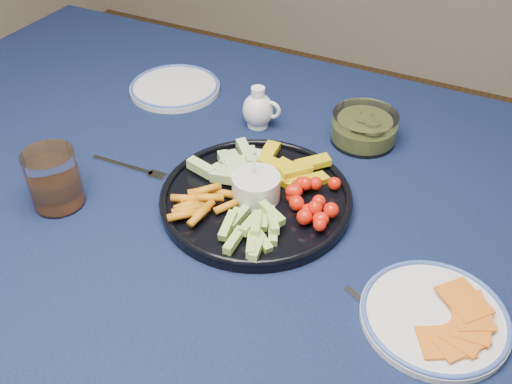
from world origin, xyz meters
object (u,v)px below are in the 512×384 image
at_px(cheese_plate, 435,315).
at_px(juice_tumbler, 55,182).
at_px(dining_table, 234,228).
at_px(creamer_pitcher, 258,110).
at_px(side_plate_extra, 175,87).
at_px(crudite_platter, 255,194).
at_px(pickle_bowl, 364,129).

bearing_deg(cheese_plate, juice_tumbler, -176.36).
relative_size(dining_table, juice_tumbler, 16.38).
distance_m(creamer_pitcher, side_plate_extra, 0.23).
relative_size(creamer_pitcher, cheese_plate, 0.43).
bearing_deg(cheese_plate, creamer_pitcher, 142.91).
xyz_separation_m(cheese_plate, side_plate_extra, (-0.66, 0.37, -0.00)).
height_order(crudite_platter, creamer_pitcher, crudite_platter).
relative_size(crudite_platter, pickle_bowl, 2.57).
distance_m(crudite_platter, side_plate_extra, 0.42).
relative_size(dining_table, pickle_bowl, 13.16).
bearing_deg(crudite_platter, juice_tumbler, -153.24).
height_order(creamer_pitcher, juice_tumbler, juice_tumbler).
relative_size(pickle_bowl, cheese_plate, 0.63).
bearing_deg(dining_table, pickle_bowl, 59.06).
bearing_deg(creamer_pitcher, juice_tumbler, -117.76).
distance_m(pickle_bowl, juice_tumbler, 0.57).
relative_size(cheese_plate, side_plate_extra, 1.02).
xyz_separation_m(dining_table, side_plate_extra, (-0.28, 0.25, 0.10)).
height_order(crudite_platter, cheese_plate, crudite_platter).
bearing_deg(pickle_bowl, side_plate_extra, -179.90).
xyz_separation_m(creamer_pitcher, side_plate_extra, (-0.23, 0.04, -0.03)).
relative_size(creamer_pitcher, side_plate_extra, 0.43).
xyz_separation_m(creamer_pitcher, pickle_bowl, (0.21, 0.04, -0.01)).
xyz_separation_m(crudite_platter, juice_tumbler, (-0.30, -0.15, 0.03)).
bearing_deg(dining_table, juice_tumbler, -147.27).
bearing_deg(creamer_pitcher, cheese_plate, -37.09).
bearing_deg(crudite_platter, cheese_plate, -18.37).
xyz_separation_m(juice_tumbler, side_plate_extra, (-0.04, 0.41, -0.04)).
height_order(pickle_bowl, cheese_plate, pickle_bowl).
bearing_deg(side_plate_extra, juice_tumbler, -85.05).
bearing_deg(juice_tumbler, creamer_pitcher, 62.24).
relative_size(pickle_bowl, side_plate_extra, 0.64).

